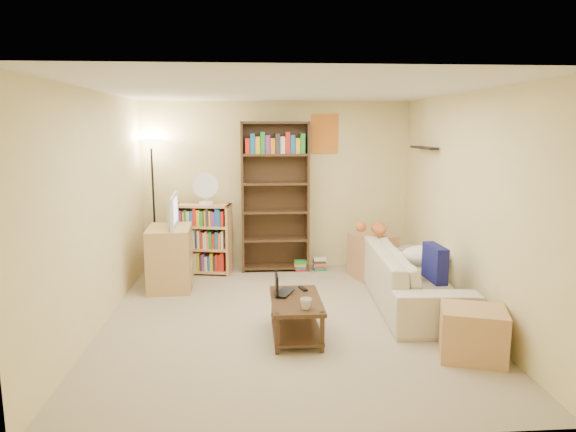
{
  "coord_description": "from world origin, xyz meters",
  "views": [
    {
      "loc": [
        -0.37,
        -5.44,
        2.12
      ],
      "look_at": [
        0.06,
        0.71,
        1.05
      ],
      "focal_mm": 32.0,
      "sensor_mm": 36.0,
      "label": 1
    }
  ],
  "objects_px": {
    "mug": "(306,304)",
    "tall_bookshelf": "(275,193)",
    "tabby_cat": "(376,228)",
    "floor_lamp": "(152,166)",
    "tv_stand": "(170,258)",
    "laptop": "(289,293)",
    "short_bookshelf": "(203,239)",
    "sofa": "(412,277)",
    "side_table": "(372,256)",
    "television": "(168,211)",
    "end_cabinet": "(473,333)",
    "desk_fan": "(206,188)",
    "coffee_table": "(296,313)"
  },
  "relations": [
    {
      "from": "tv_stand",
      "to": "end_cabinet",
      "type": "distance_m",
      "value": 3.91
    },
    {
      "from": "laptop",
      "to": "desk_fan",
      "type": "distance_m",
      "value": 2.58
    },
    {
      "from": "tabby_cat",
      "to": "floor_lamp",
      "type": "distance_m",
      "value": 3.29
    },
    {
      "from": "side_table",
      "to": "end_cabinet",
      "type": "xyz_separation_m",
      "value": [
        0.32,
        -2.66,
        -0.07
      ]
    },
    {
      "from": "coffee_table",
      "to": "tabby_cat",
      "type": "bearing_deg",
      "value": 55.14
    },
    {
      "from": "mug",
      "to": "desk_fan",
      "type": "xyz_separation_m",
      "value": [
        -1.16,
        2.67,
        0.8
      ]
    },
    {
      "from": "tabby_cat",
      "to": "end_cabinet",
      "type": "distance_m",
      "value": 2.48
    },
    {
      "from": "sofa",
      "to": "tabby_cat",
      "type": "relative_size",
      "value": 4.43
    },
    {
      "from": "laptop",
      "to": "end_cabinet",
      "type": "distance_m",
      "value": 1.82
    },
    {
      "from": "sofa",
      "to": "mug",
      "type": "bearing_deg",
      "value": 133.28
    },
    {
      "from": "floor_lamp",
      "to": "end_cabinet",
      "type": "bearing_deg",
      "value": -42.27
    },
    {
      "from": "tall_bookshelf",
      "to": "sofa",
      "type": "bearing_deg",
      "value": -45.8
    },
    {
      "from": "tv_stand",
      "to": "floor_lamp",
      "type": "bearing_deg",
      "value": 110.16
    },
    {
      "from": "mug",
      "to": "tv_stand",
      "type": "height_order",
      "value": "tv_stand"
    },
    {
      "from": "tabby_cat",
      "to": "tall_bookshelf",
      "type": "xyz_separation_m",
      "value": [
        -1.33,
        0.73,
        0.4
      ]
    },
    {
      "from": "end_cabinet",
      "to": "tall_bookshelf",
      "type": "bearing_deg",
      "value": 118.2
    },
    {
      "from": "laptop",
      "to": "television",
      "type": "relative_size",
      "value": 0.53
    },
    {
      "from": "tabby_cat",
      "to": "television",
      "type": "xyz_separation_m",
      "value": [
        -2.77,
        -0.05,
        0.27
      ]
    },
    {
      "from": "laptop",
      "to": "desk_fan",
      "type": "bearing_deg",
      "value": 47.57
    },
    {
      "from": "coffee_table",
      "to": "television",
      "type": "relative_size",
      "value": 1.22
    },
    {
      "from": "desk_fan",
      "to": "floor_lamp",
      "type": "relative_size",
      "value": 0.24
    },
    {
      "from": "laptop",
      "to": "tv_stand",
      "type": "height_order",
      "value": "tv_stand"
    },
    {
      "from": "tall_bookshelf",
      "to": "tv_stand",
      "type": "bearing_deg",
      "value": -151.15
    },
    {
      "from": "tv_stand",
      "to": "side_table",
      "type": "distance_m",
      "value": 2.82
    },
    {
      "from": "tabby_cat",
      "to": "coffee_table",
      "type": "xyz_separation_m",
      "value": [
        -1.24,
        -1.8,
        -0.51
      ]
    },
    {
      "from": "tv_stand",
      "to": "floor_lamp",
      "type": "xyz_separation_m",
      "value": [
        -0.33,
        0.79,
        1.15
      ]
    },
    {
      "from": "television",
      "to": "desk_fan",
      "type": "height_order",
      "value": "desk_fan"
    },
    {
      "from": "mug",
      "to": "tall_bookshelf",
      "type": "height_order",
      "value": "tall_bookshelf"
    },
    {
      "from": "mug",
      "to": "tabby_cat",
      "type": "bearing_deg",
      "value": 60.72
    },
    {
      "from": "mug",
      "to": "end_cabinet",
      "type": "relative_size",
      "value": 0.21
    },
    {
      "from": "tabby_cat",
      "to": "television",
      "type": "bearing_deg",
      "value": -178.91
    },
    {
      "from": "mug",
      "to": "short_bookshelf",
      "type": "relative_size",
      "value": 0.12
    },
    {
      "from": "mug",
      "to": "side_table",
      "type": "distance_m",
      "value": 2.65
    },
    {
      "from": "tabby_cat",
      "to": "television",
      "type": "height_order",
      "value": "television"
    },
    {
      "from": "coffee_table",
      "to": "mug",
      "type": "distance_m",
      "value": 0.37
    },
    {
      "from": "coffee_table",
      "to": "tall_bookshelf",
      "type": "bearing_deg",
      "value": 91.91
    },
    {
      "from": "laptop",
      "to": "television",
      "type": "xyz_separation_m",
      "value": [
        -1.47,
        1.59,
        0.62
      ]
    },
    {
      "from": "coffee_table",
      "to": "laptop",
      "type": "bearing_deg",
      "value": 110.41
    },
    {
      "from": "sofa",
      "to": "tv_stand",
      "type": "xyz_separation_m",
      "value": [
        -3.02,
        0.85,
        0.08
      ]
    },
    {
      "from": "tv_stand",
      "to": "side_table",
      "type": "height_order",
      "value": "tv_stand"
    },
    {
      "from": "tall_bookshelf",
      "to": "end_cabinet",
      "type": "height_order",
      "value": "tall_bookshelf"
    },
    {
      "from": "television",
      "to": "tabby_cat",
      "type": "bearing_deg",
      "value": -91.68
    },
    {
      "from": "sofa",
      "to": "television",
      "type": "relative_size",
      "value": 3.15
    },
    {
      "from": "tall_bookshelf",
      "to": "coffee_table",
      "type": "bearing_deg",
      "value": -87.82
    },
    {
      "from": "laptop",
      "to": "short_bookshelf",
      "type": "distance_m",
      "value": 2.51
    },
    {
      "from": "floor_lamp",
      "to": "short_bookshelf",
      "type": "bearing_deg",
      "value": -9.19
    },
    {
      "from": "tabby_cat",
      "to": "laptop",
      "type": "relative_size",
      "value": 1.34
    },
    {
      "from": "tall_bookshelf",
      "to": "short_bookshelf",
      "type": "relative_size",
      "value": 2.15
    },
    {
      "from": "side_table",
      "to": "tall_bookshelf",
      "type": "bearing_deg",
      "value": 160.8
    },
    {
      "from": "end_cabinet",
      "to": "side_table",
      "type": "bearing_deg",
      "value": 96.8
    }
  ]
}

